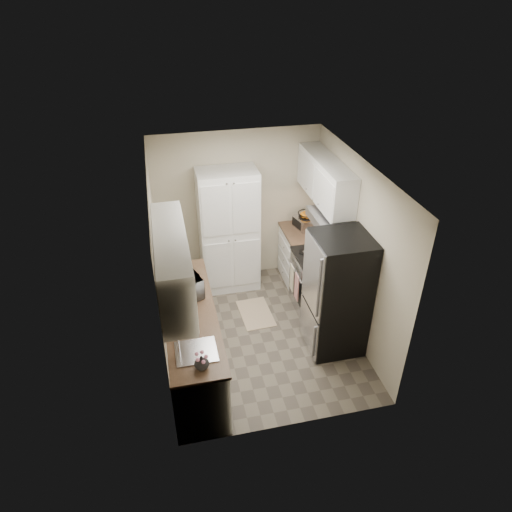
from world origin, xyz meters
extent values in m
plane|color=#665B4C|center=(0.00, 0.00, 0.00)|extent=(3.20, 3.20, 0.00)
cube|color=beige|center=(0.00, 1.60, 1.25)|extent=(2.60, 0.04, 2.50)
cube|color=beige|center=(0.00, -1.60, 1.25)|extent=(2.60, 0.04, 2.50)
cube|color=beige|center=(-1.30, 0.00, 1.25)|extent=(0.04, 3.20, 2.50)
cube|color=beige|center=(1.30, 0.00, 1.25)|extent=(0.04, 3.20, 2.50)
cube|color=white|center=(0.00, 0.00, 2.50)|extent=(2.60, 3.20, 0.04)
cube|color=white|center=(-1.13, -0.75, 1.83)|extent=(0.33, 1.60, 0.70)
cube|color=white|center=(1.13, 0.82, 1.89)|extent=(0.33, 1.55, 0.58)
cube|color=#99999E|center=(1.07, 0.39, 1.52)|extent=(0.45, 0.76, 0.13)
cube|color=#B7B7BC|center=(-0.99, -1.15, 0.93)|extent=(0.45, 0.40, 0.02)
cube|color=brown|center=(-1.29, 0.20, 1.18)|extent=(0.02, 0.22, 0.22)
cube|color=white|center=(-0.20, 1.32, 1.00)|extent=(0.90, 0.55, 2.00)
cube|color=white|center=(-0.99, -0.43, 0.44)|extent=(0.60, 2.30, 0.88)
cube|color=brown|center=(-0.99, -0.43, 0.90)|extent=(0.63, 2.33, 0.04)
cube|color=white|center=(0.99, 1.19, 0.44)|extent=(0.60, 0.80, 0.88)
cube|color=brown|center=(0.99, 1.19, 0.90)|extent=(0.63, 0.83, 0.04)
cube|color=#B7B7BC|center=(0.97, 0.39, 0.45)|extent=(0.64, 0.76, 0.90)
cube|color=black|center=(0.97, 0.39, 0.92)|extent=(0.66, 0.78, 0.03)
cube|color=black|center=(1.26, 0.39, 1.02)|extent=(0.06, 0.76, 0.22)
cube|color=#D7908B|center=(0.60, 0.25, 0.55)|extent=(0.01, 0.16, 0.42)
cube|color=beige|center=(0.60, 0.49, 0.55)|extent=(0.01, 0.16, 0.42)
cube|color=#B7B7BC|center=(0.94, -0.41, 0.85)|extent=(0.70, 0.72, 1.70)
imported|color=#AEAEB2|center=(-1.02, -0.05, 1.07)|extent=(0.53, 0.62, 0.29)
cylinder|color=black|center=(-1.14, 0.44, 1.08)|extent=(0.08, 0.08, 0.33)
imported|color=silver|center=(-0.96, -1.40, 1.00)|extent=(0.21, 0.21, 0.16)
cube|color=#36823F|center=(-0.99, 0.61, 1.05)|extent=(0.04, 0.21, 0.26)
cube|color=#B9B9BE|center=(1.03, 1.29, 1.02)|extent=(0.34, 0.39, 0.19)
cube|color=tan|center=(0.04, 0.45, 0.01)|extent=(0.49, 0.75, 0.01)
camera|label=1|loc=(-1.16, -4.86, 4.44)|focal=32.00mm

